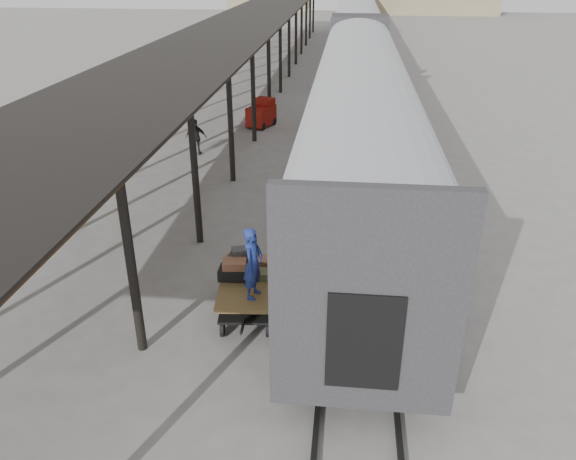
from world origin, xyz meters
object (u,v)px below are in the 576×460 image
Objects in this scene: baggage_cart at (248,288)px; porter at (253,263)px; luggage_tug at (262,114)px; pedestrian at (196,137)px.

baggage_cart is 1.24m from porter.
porter is at bearing -60.60° from luggage_tug.
luggage_tug reaches higher than baggage_cart.
luggage_tug is 5.04m from pedestrian.
baggage_cart is at bearing 107.83° from pedestrian.
pedestrian is (-2.06, -4.60, 0.15)m from luggage_tug.
porter is at bearing -74.04° from baggage_cart.
pedestrian is (-4.36, 11.85, -0.92)m from porter.
porter reaches higher than luggage_tug.
luggage_tug is 1.14× the size of pedestrian.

